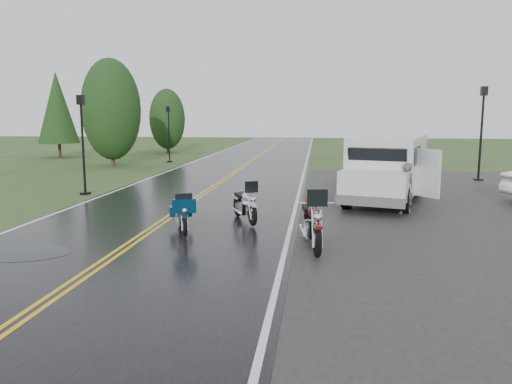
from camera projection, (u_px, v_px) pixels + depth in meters
The scene contains 13 objects.
ground at pixel (137, 241), 12.66m from camera, with size 120.00×120.00×0.00m, color #2D471E.
road at pixel (216, 186), 22.47m from camera, with size 8.00×100.00×0.04m, color black.
motorcycle_red at pixel (317, 227), 10.86m from camera, with size 0.91×2.50×1.48m, color #4E0D08, non-canonical shape.
motorcycle_teal at pixel (185, 218), 12.73m from camera, with size 0.70×1.91×1.13m, color #05243C, non-canonical shape.
motorcycle_silver at pixel (253, 206), 13.99m from camera, with size 0.77×2.11×1.25m, color #B7B9BF, non-canonical shape.
van_white at pixel (348, 173), 16.69m from camera, with size 2.34×6.24×2.45m, color silver, non-canonical shape.
person_at_van at pixel (405, 189), 15.89m from camera, with size 0.60×0.39×1.64m, color #4C4B50.
lamp_post_near_left at pixel (83, 145), 19.76m from camera, with size 0.34×0.34×3.99m, color black, non-canonical shape.
lamp_post_far_left at pixel (169, 134), 33.56m from camera, with size 0.32×0.32×3.79m, color black, non-canonical shape.
lamp_post_far_right at pixel (481, 134), 23.88m from camera, with size 0.39×0.39×4.57m, color black, non-canonical shape.
tree_left_mid at pixel (111, 120), 30.91m from camera, with size 3.63×3.63×5.68m, color #1E3D19, non-canonical shape.
tree_left_far at pixel (167, 126), 42.07m from camera, with size 2.99×2.99×4.59m, color #1E3D19, non-canonical shape.
pine_left_far at pixel (58, 116), 37.20m from camera, with size 2.98×2.98×6.21m, color #1E3D19, non-canonical shape.
Camera 1 is at (4.50, -11.87, 3.15)m, focal length 35.00 mm.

